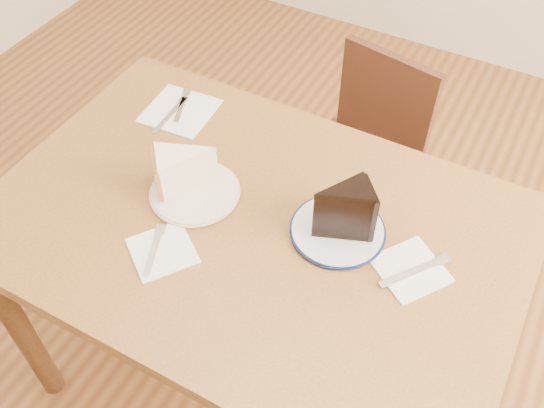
{
  "coord_description": "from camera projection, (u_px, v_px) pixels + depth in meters",
  "views": [
    {
      "loc": [
        0.46,
        -0.75,
        1.8
      ],
      "look_at": [
        0.04,
        0.03,
        0.8
      ],
      "focal_mm": 40.0,
      "sensor_mm": 36.0,
      "label": 1
    }
  ],
  "objects": [
    {
      "name": "fork_spare",
      "position": [
        182.0,
        106.0,
        1.62
      ],
      "size": [
        0.06,
        0.14,
        0.0
      ],
      "primitive_type": "cube",
      "rotation": [
        0.0,
        0.0,
        0.37
      ],
      "color": "silver",
      "rests_on": "napkin_spare"
    },
    {
      "name": "chair_far",
      "position": [
        359.0,
        162.0,
        1.95
      ],
      "size": [
        0.44,
        0.44,
        0.77
      ],
      "rotation": [
        0.0,
        0.0,
        2.96
      ],
      "color": "black",
      "rests_on": "ground"
    },
    {
      "name": "ground",
      "position": [
        258.0,
        373.0,
        1.92
      ],
      "size": [
        4.0,
        4.0,
        0.0
      ],
      "primitive_type": "plane",
      "color": "#532F16",
      "rests_on": "ground"
    },
    {
      "name": "fork_cream",
      "position": [
        154.0,
        250.0,
        1.3
      ],
      "size": [
        0.07,
        0.13,
        0.0
      ],
      "primitive_type": "cube",
      "rotation": [
        0.0,
        0.0,
        0.39
      ],
      "color": "silver",
      "rests_on": "napkin_cream"
    },
    {
      "name": "table",
      "position": [
        253.0,
        248.0,
        1.44
      ],
      "size": [
        1.2,
        0.8,
        0.75
      ],
      "color": "#573617",
      "rests_on": "ground"
    },
    {
      "name": "plate_navy",
      "position": [
        338.0,
        231.0,
        1.34
      ],
      "size": [
        0.2,
        0.2,
        0.01
      ],
      "primitive_type": "cylinder",
      "color": "silver",
      "rests_on": "table"
    },
    {
      "name": "carrot_cake",
      "position": [
        189.0,
        169.0,
        1.39
      ],
      "size": [
        0.17,
        0.16,
        0.09
      ],
      "primitive_type": null,
      "rotation": [
        0.0,
        0.0,
        -0.86
      ],
      "color": "#F4E6C9",
      "rests_on": "plate_cream"
    },
    {
      "name": "plate_cream",
      "position": [
        195.0,
        193.0,
        1.41
      ],
      "size": [
        0.2,
        0.2,
        0.01
      ],
      "primitive_type": "cylinder",
      "color": "silver",
      "rests_on": "table"
    },
    {
      "name": "napkin_cream",
      "position": [
        162.0,
        251.0,
        1.31
      ],
      "size": [
        0.18,
        0.18,
        0.0
      ],
      "primitive_type": "cube",
      "rotation": [
        0.0,
        0.0,
        0.95
      ],
      "color": "white",
      "rests_on": "table"
    },
    {
      "name": "knife_navy",
      "position": [
        415.0,
        271.0,
        1.26
      ],
      "size": [
        0.11,
        0.15,
        0.0
      ],
      "primitive_type": "cube",
      "rotation": [
        0.0,
        0.0,
        -0.63
      ],
      "color": "silver",
      "rests_on": "napkin_navy"
    },
    {
      "name": "knife_spare",
      "position": [
        170.0,
        115.0,
        1.6
      ],
      "size": [
        0.03,
        0.16,
        0.0
      ],
      "primitive_type": "cube",
      "rotation": [
        0.0,
        0.0,
        0.08
      ],
      "color": "silver",
      "rests_on": "napkin_spare"
    },
    {
      "name": "chocolate_cake",
      "position": [
        339.0,
        213.0,
        1.28
      ],
      "size": [
        0.14,
        0.14,
        0.12
      ],
      "primitive_type": null,
      "rotation": [
        0.0,
        0.0,
        2.28
      ],
      "color": "black",
      "rests_on": "plate_navy"
    },
    {
      "name": "napkin_navy",
      "position": [
        410.0,
        269.0,
        1.27
      ],
      "size": [
        0.19,
        0.19,
        0.0
      ],
      "primitive_type": "cube",
      "rotation": [
        0.0,
        0.0,
        -0.61
      ],
      "color": "white",
      "rests_on": "table"
    },
    {
      "name": "napkin_spare",
      "position": [
        180.0,
        111.0,
        1.62
      ],
      "size": [
        0.18,
        0.18,
        0.0
      ],
      "primitive_type": "cube",
      "rotation": [
        0.0,
        0.0,
        0.08
      ],
      "color": "white",
      "rests_on": "table"
    }
  ]
}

